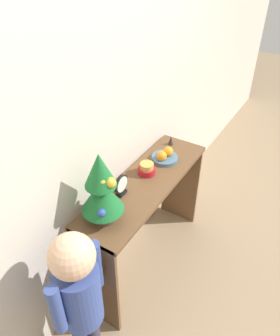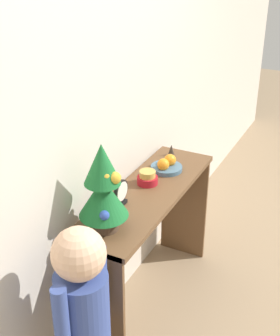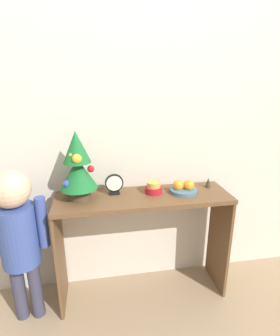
{
  "view_description": "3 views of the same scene",
  "coord_description": "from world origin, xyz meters",
  "px_view_note": "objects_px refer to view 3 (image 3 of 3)",
  "views": [
    {
      "loc": [
        -1.47,
        -0.69,
        2.19
      ],
      "look_at": [
        -0.04,
        0.2,
        0.93
      ],
      "focal_mm": 35.0,
      "sensor_mm": 36.0,
      "label": 1
    },
    {
      "loc": [
        -2.07,
        -0.82,
        2.12
      ],
      "look_at": [
        -0.07,
        0.19,
        0.99
      ],
      "focal_mm": 50.0,
      "sensor_mm": 36.0,
      "label": 2
    },
    {
      "loc": [
        -0.31,
        -1.43,
        1.55
      ],
      "look_at": [
        -0.03,
        0.15,
        1.02
      ],
      "focal_mm": 28.0,
      "sensor_mm": 36.0,
      "label": 3
    }
  ],
  "objects_px": {
    "mini_tree": "(78,166)",
    "child_figure": "(18,231)",
    "singing_bowl": "(154,188)",
    "fruit_bowl": "(183,188)",
    "desk_clock": "(114,184)",
    "figurine": "(208,183)"
  },
  "relations": [
    {
      "from": "mini_tree",
      "to": "singing_bowl",
      "type": "bearing_deg",
      "value": 1.19
    },
    {
      "from": "child_figure",
      "to": "singing_bowl",
      "type": "bearing_deg",
      "value": 7.83
    },
    {
      "from": "figurine",
      "to": "child_figure",
      "type": "xyz_separation_m",
      "value": [
        -1.31,
        -0.15,
        -0.17
      ]
    },
    {
      "from": "child_figure",
      "to": "figurine",
      "type": "bearing_deg",
      "value": 6.7
    },
    {
      "from": "figurine",
      "to": "child_figure",
      "type": "height_order",
      "value": "child_figure"
    },
    {
      "from": "mini_tree",
      "to": "child_figure",
      "type": "relative_size",
      "value": 0.43
    },
    {
      "from": "singing_bowl",
      "to": "fruit_bowl",
      "type": "bearing_deg",
      "value": -7.86
    },
    {
      "from": "singing_bowl",
      "to": "child_figure",
      "type": "bearing_deg",
      "value": -172.17
    },
    {
      "from": "mini_tree",
      "to": "fruit_bowl",
      "type": "distance_m",
      "value": 0.74
    },
    {
      "from": "singing_bowl",
      "to": "figurine",
      "type": "bearing_deg",
      "value": 4.28
    },
    {
      "from": "singing_bowl",
      "to": "figurine",
      "type": "xyz_separation_m",
      "value": [
        0.42,
        0.03,
        0.0
      ]
    },
    {
      "from": "mini_tree",
      "to": "figurine",
      "type": "xyz_separation_m",
      "value": [
        0.92,
        0.04,
        -0.19
      ]
    },
    {
      "from": "mini_tree",
      "to": "figurine",
      "type": "distance_m",
      "value": 0.94
    },
    {
      "from": "fruit_bowl",
      "to": "child_figure",
      "type": "height_order",
      "value": "child_figure"
    },
    {
      "from": "mini_tree",
      "to": "fruit_bowl",
      "type": "bearing_deg",
      "value": -1.47
    },
    {
      "from": "desk_clock",
      "to": "singing_bowl",
      "type": "bearing_deg",
      "value": -5.04
    },
    {
      "from": "fruit_bowl",
      "to": "desk_clock",
      "type": "height_order",
      "value": "desk_clock"
    },
    {
      "from": "fruit_bowl",
      "to": "figurine",
      "type": "relative_size",
      "value": 2.61
    },
    {
      "from": "desk_clock",
      "to": "mini_tree",
      "type": "bearing_deg",
      "value": -171.57
    },
    {
      "from": "mini_tree",
      "to": "desk_clock",
      "type": "relative_size",
      "value": 3.12
    },
    {
      "from": "singing_bowl",
      "to": "child_figure",
      "type": "relative_size",
      "value": 0.11
    },
    {
      "from": "fruit_bowl",
      "to": "desk_clock",
      "type": "relative_size",
      "value": 1.32
    }
  ]
}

